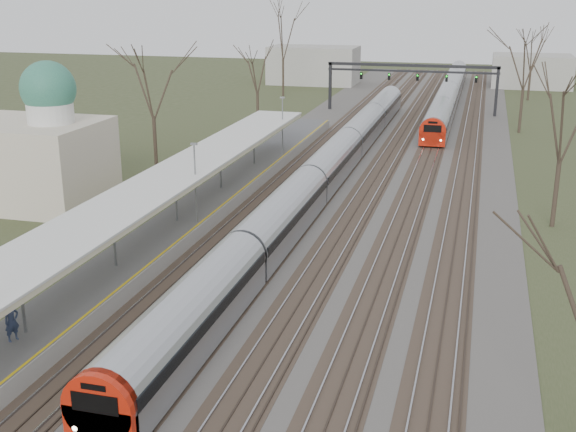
# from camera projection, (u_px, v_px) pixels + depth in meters

# --- Properties ---
(track_bed) EXTENTS (24.00, 160.00, 0.22)m
(track_bed) POSITION_uv_depth(u_px,v_px,m) (374.00, 168.00, 62.70)
(track_bed) COLOR #474442
(track_bed) RESTS_ON ground
(platform) EXTENTS (3.50, 69.00, 1.00)m
(platform) POSITION_uv_depth(u_px,v_px,m) (198.00, 212.00, 48.78)
(platform) COLOR #9E9B93
(platform) RESTS_ON ground
(canopy) EXTENTS (4.10, 50.00, 3.11)m
(canopy) POSITION_uv_depth(u_px,v_px,m) (168.00, 180.00, 43.59)
(canopy) COLOR slate
(canopy) RESTS_ON platform
(dome_building) EXTENTS (10.00, 8.00, 10.30)m
(dome_building) POSITION_uv_depth(u_px,v_px,m) (33.00, 154.00, 51.41)
(dome_building) COLOR beige
(dome_building) RESTS_ON ground
(signal_gantry) EXTENTS (21.00, 0.59, 6.08)m
(signal_gantry) POSITION_uv_depth(u_px,v_px,m) (412.00, 74.00, 88.83)
(signal_gantry) COLOR black
(signal_gantry) RESTS_ON ground
(tree_west_far) EXTENTS (5.50, 5.50, 11.33)m
(tree_west_far) POSITION_uv_depth(u_px,v_px,m) (151.00, 79.00, 58.14)
(tree_west_far) COLOR #2D231C
(tree_west_far) RESTS_ON ground
(tree_east_far) EXTENTS (5.00, 5.00, 10.30)m
(tree_east_far) POSITION_uv_depth(u_px,v_px,m) (565.00, 117.00, 45.14)
(tree_east_far) COLOR #2D231C
(tree_east_far) RESTS_ON ground
(train_near) EXTENTS (2.62, 75.21, 3.05)m
(train_near) POSITION_uv_depth(u_px,v_px,m) (331.00, 164.00, 58.14)
(train_near) COLOR #A1A4AB
(train_near) RESTS_ON ground
(train_far) EXTENTS (2.62, 60.21, 3.05)m
(train_far) POSITION_uv_depth(u_px,v_px,m) (449.00, 93.00, 97.17)
(train_far) COLOR #A1A4AB
(train_far) RESTS_ON ground
(passenger) EXTENTS (0.65, 0.77, 1.79)m
(passenger) POSITION_uv_depth(u_px,v_px,m) (12.00, 321.00, 29.70)
(passenger) COLOR navy
(passenger) RESTS_ON platform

